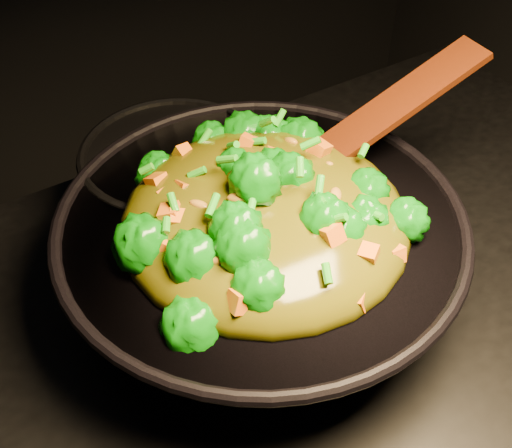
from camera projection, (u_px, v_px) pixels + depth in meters
wok at (260, 258)px, 0.77m from camera, size 0.58×0.58×0.13m
stir_fry at (266, 187)px, 0.68m from camera, size 0.33×0.33×0.11m
spatula at (367, 125)px, 0.76m from camera, size 0.31×0.07×0.13m
back_pot at (177, 188)px, 0.86m from camera, size 0.26×0.26×0.13m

